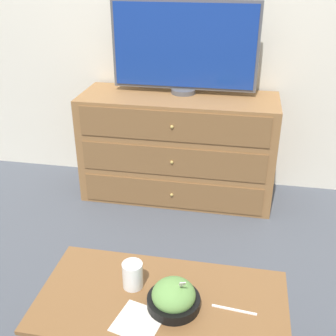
{
  "coord_description": "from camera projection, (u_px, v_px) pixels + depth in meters",
  "views": [
    {
      "loc": [
        0.54,
        -3.15,
        1.69
      ],
      "look_at": [
        0.22,
        -1.41,
        0.8
      ],
      "focal_mm": 45.0,
      "sensor_mm": 36.0,
      "label": 1
    }
  ],
  "objects": [
    {
      "name": "napkin",
      "position": [
        138.0,
        321.0,
        1.65
      ],
      "size": [
        0.21,
        0.21,
        0.0
      ],
      "color": "silver",
      "rests_on": "coffee_table"
    },
    {
      "name": "takeout_bowl",
      "position": [
        174.0,
        297.0,
        1.7
      ],
      "size": [
        0.22,
        0.22,
        0.17
      ],
      "color": "black",
      "rests_on": "coffee_table"
    },
    {
      "name": "tv",
      "position": [
        184.0,
        47.0,
        2.92
      ],
      "size": [
        1.03,
        0.18,
        0.64
      ],
      "color": "#515156",
      "rests_on": "dresser"
    },
    {
      "name": "drink_cup",
      "position": [
        133.0,
        276.0,
        1.81
      ],
      "size": [
        0.09,
        0.09,
        0.12
      ],
      "color": "white",
      "rests_on": "coffee_table"
    },
    {
      "name": "ground_plane",
      "position": [
        173.0,
        176.0,
        3.62
      ],
      "size": [
        12.0,
        12.0,
        0.0
      ],
      "primitive_type": "plane",
      "color": "#474C56"
    },
    {
      "name": "coffee_table",
      "position": [
        162.0,
        309.0,
        1.78
      ],
      "size": [
        1.04,
        0.54,
        0.41
      ],
      "color": "brown",
      "rests_on": "ground_plane"
    },
    {
      "name": "knife",
      "position": [
        234.0,
        310.0,
        1.7
      ],
      "size": [
        0.18,
        0.03,
        0.01
      ],
      "color": "white",
      "rests_on": "coffee_table"
    },
    {
      "name": "dresser",
      "position": [
        178.0,
        147.0,
        3.18
      ],
      "size": [
        1.42,
        0.53,
        0.8
      ],
      "color": "olive",
      "rests_on": "ground_plane"
    },
    {
      "name": "wall_back",
      "position": [
        175.0,
        16.0,
        3.05
      ],
      "size": [
        12.0,
        0.05,
        2.6
      ],
      "color": "silver",
      "rests_on": "ground_plane"
    }
  ]
}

